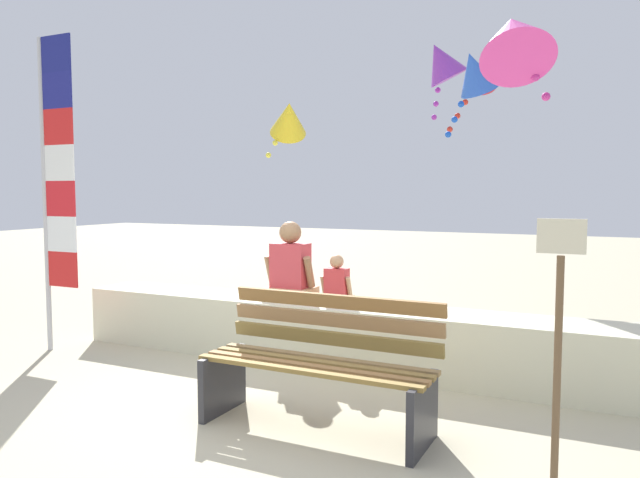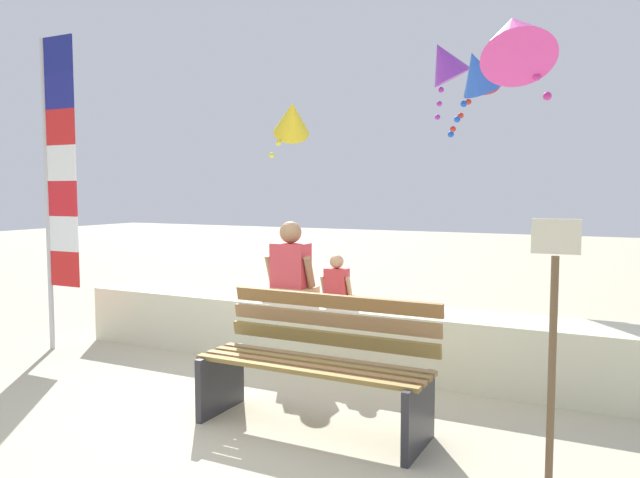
{
  "view_description": "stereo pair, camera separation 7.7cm",
  "coord_description": "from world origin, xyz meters",
  "px_view_note": "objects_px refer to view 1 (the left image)",
  "views": [
    {
      "loc": [
        2.35,
        -3.71,
        1.62
      ],
      "look_at": [
        -0.08,
        1.38,
        1.17
      ],
      "focal_mm": 34.12,
      "sensor_mm": 36.0,
      "label": 1
    },
    {
      "loc": [
        2.42,
        -3.68,
        1.62
      ],
      "look_at": [
        -0.08,
        1.38,
        1.17
      ],
      "focal_mm": 34.12,
      "sensor_mm": 36.0,
      "label": 2
    }
  ],
  "objects_px": {
    "person_adult": "(290,269)",
    "person_child": "(337,285)",
    "flag_banner": "(55,175)",
    "kite_magenta": "(514,38)",
    "park_bench": "(320,366)",
    "kite_purple": "(442,62)",
    "kite_yellow": "(289,119)",
    "kite_blue": "(474,73)",
    "sign_post": "(558,337)",
    "kite_red": "(480,76)"
  },
  "relations": [
    {
      "from": "person_child",
      "to": "flag_banner",
      "type": "distance_m",
      "value": 3.0
    },
    {
      "from": "flag_banner",
      "to": "sign_post",
      "type": "distance_m",
      "value": 4.94
    },
    {
      "from": "flag_banner",
      "to": "kite_magenta",
      "type": "distance_m",
      "value": 4.61
    },
    {
      "from": "flag_banner",
      "to": "kite_magenta",
      "type": "relative_size",
      "value": 2.91
    },
    {
      "from": "kite_magenta",
      "to": "kite_purple",
      "type": "bearing_deg",
      "value": 117.77
    },
    {
      "from": "flag_banner",
      "to": "sign_post",
      "type": "bearing_deg",
      "value": -11.62
    },
    {
      "from": "kite_blue",
      "to": "kite_magenta",
      "type": "xyz_separation_m",
      "value": [
        0.69,
        -1.62,
        -0.02
      ]
    },
    {
      "from": "flag_banner",
      "to": "kite_magenta",
      "type": "height_order",
      "value": "kite_magenta"
    },
    {
      "from": "person_adult",
      "to": "kite_yellow",
      "type": "height_order",
      "value": "kite_yellow"
    },
    {
      "from": "flag_banner",
      "to": "sign_post",
      "type": "height_order",
      "value": "flag_banner"
    },
    {
      "from": "kite_purple",
      "to": "kite_yellow",
      "type": "bearing_deg",
      "value": -165.06
    },
    {
      "from": "person_adult",
      "to": "person_child",
      "type": "xyz_separation_m",
      "value": [
        0.49,
        0.0,
        -0.12
      ]
    },
    {
      "from": "person_child",
      "to": "flag_banner",
      "type": "height_order",
      "value": "flag_banner"
    },
    {
      "from": "flag_banner",
      "to": "kite_yellow",
      "type": "relative_size",
      "value": 3.28
    },
    {
      "from": "park_bench",
      "to": "person_child",
      "type": "bearing_deg",
      "value": 109.69
    },
    {
      "from": "kite_blue",
      "to": "park_bench",
      "type": "bearing_deg",
      "value": -93.09
    },
    {
      "from": "person_child",
      "to": "flag_banner",
      "type": "bearing_deg",
      "value": -163.57
    },
    {
      "from": "park_bench",
      "to": "person_child",
      "type": "height_order",
      "value": "person_child"
    },
    {
      "from": "park_bench",
      "to": "kite_red",
      "type": "bearing_deg",
      "value": 88.49
    },
    {
      "from": "person_child",
      "to": "park_bench",
      "type": "bearing_deg",
      "value": -70.31
    },
    {
      "from": "park_bench",
      "to": "kite_purple",
      "type": "distance_m",
      "value": 5.69
    },
    {
      "from": "person_child",
      "to": "kite_blue",
      "type": "bearing_deg",
      "value": 73.88
    },
    {
      "from": "person_adult",
      "to": "sign_post",
      "type": "height_order",
      "value": "sign_post"
    },
    {
      "from": "person_child",
      "to": "flag_banner",
      "type": "xyz_separation_m",
      "value": [
        -2.7,
        -0.8,
        1.03
      ]
    },
    {
      "from": "kite_blue",
      "to": "sign_post",
      "type": "distance_m",
      "value": 4.98
    },
    {
      "from": "park_bench",
      "to": "kite_blue",
      "type": "distance_m",
      "value": 4.72
    },
    {
      "from": "person_adult",
      "to": "kite_magenta",
      "type": "xyz_separation_m",
      "value": [
        1.9,
        0.87,
        2.17
      ]
    },
    {
      "from": "person_adult",
      "to": "kite_purple",
      "type": "distance_m",
      "value": 4.29
    },
    {
      "from": "person_adult",
      "to": "kite_blue",
      "type": "relative_size",
      "value": 0.7
    },
    {
      "from": "flag_banner",
      "to": "kite_purple",
      "type": "height_order",
      "value": "kite_purple"
    },
    {
      "from": "person_child",
      "to": "flag_banner",
      "type": "relative_size",
      "value": 0.15
    },
    {
      "from": "sign_post",
      "to": "park_bench",
      "type": "bearing_deg",
      "value": 167.18
    },
    {
      "from": "kite_yellow",
      "to": "kite_magenta",
      "type": "distance_m",
      "value": 3.99
    },
    {
      "from": "flag_banner",
      "to": "kite_yellow",
      "type": "distance_m",
      "value": 3.8
    },
    {
      "from": "kite_magenta",
      "to": "flag_banner",
      "type": "bearing_deg",
      "value": -157.92
    },
    {
      "from": "kite_red",
      "to": "kite_blue",
      "type": "bearing_deg",
      "value": -84.1
    },
    {
      "from": "flag_banner",
      "to": "kite_red",
      "type": "relative_size",
      "value": 3.0
    },
    {
      "from": "person_child",
      "to": "kite_red",
      "type": "xyz_separation_m",
      "value": [
        0.63,
        3.33,
        2.42
      ]
    },
    {
      "from": "person_adult",
      "to": "kite_magenta",
      "type": "distance_m",
      "value": 3.01
    },
    {
      "from": "person_child",
      "to": "kite_purple",
      "type": "xyz_separation_m",
      "value": [
        0.08,
        3.4,
        2.66
      ]
    },
    {
      "from": "person_adult",
      "to": "person_child",
      "type": "relative_size",
      "value": 1.65
    },
    {
      "from": "park_bench",
      "to": "sign_post",
      "type": "relative_size",
      "value": 1.1
    },
    {
      "from": "kite_yellow",
      "to": "kite_red",
      "type": "bearing_deg",
      "value": 10.44
    },
    {
      "from": "flag_banner",
      "to": "kite_blue",
      "type": "distance_m",
      "value": 4.91
    },
    {
      "from": "person_child",
      "to": "kite_blue",
      "type": "xyz_separation_m",
      "value": [
        0.72,
        2.49,
        2.3
      ]
    },
    {
      "from": "kite_blue",
      "to": "sign_post",
      "type": "xyz_separation_m",
      "value": [
        1.33,
        -4.27,
        -2.19
      ]
    },
    {
      "from": "person_child",
      "to": "kite_blue",
      "type": "height_order",
      "value": "kite_blue"
    },
    {
      "from": "park_bench",
      "to": "kite_purple",
      "type": "relative_size",
      "value": 1.46
    },
    {
      "from": "kite_blue",
      "to": "kite_magenta",
      "type": "height_order",
      "value": "kite_magenta"
    },
    {
      "from": "flag_banner",
      "to": "kite_yellow",
      "type": "xyz_separation_m",
      "value": [
        0.66,
        3.63,
        0.9
      ]
    }
  ]
}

